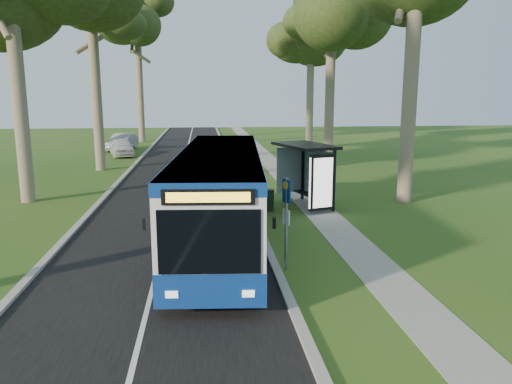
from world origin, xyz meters
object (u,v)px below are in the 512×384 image
bus (220,197)px  car_silver (122,142)px  litter_bin (268,200)px  bus_stop_sign (286,214)px  car_white (122,147)px  bus_shelter (310,164)px

bus → car_silver: (-7.80, 29.61, -0.92)m
bus → litter_bin: 5.44m
litter_bin → car_silver: size_ratio=0.20×
bus_stop_sign → car_white: bearing=85.1°
bus → litter_bin: size_ratio=13.23×
bus_shelter → litter_bin: (-1.89, -0.16, -1.57)m
bus → litter_bin: (2.29, 4.78, -1.21)m
bus → bus_stop_sign: size_ratio=4.50×
bus_stop_sign → bus_shelter: (2.37, 7.70, 0.34)m
litter_bin → bus: bearing=-115.6°
bus → car_white: size_ratio=2.86×
bus → bus_shelter: (4.18, 4.94, 0.36)m
bus_stop_sign → bus: bearing=100.7°
bus_stop_sign → car_white: (-9.02, 28.24, -0.97)m
car_white → car_silver: 4.17m
bus → bus_shelter: 6.48m
car_white → car_silver: bearing=84.0°
litter_bin → car_white: car_white is taller
bus → car_white: bearing=110.2°
car_silver → car_white: bearing=-72.3°
car_white → car_silver: (-0.58, 4.13, 0.03)m
bus_shelter → car_silver: bearing=98.5°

